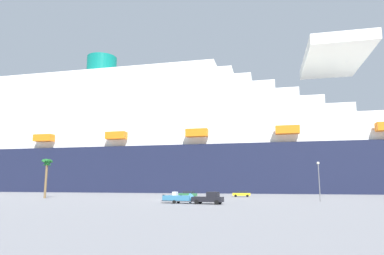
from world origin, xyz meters
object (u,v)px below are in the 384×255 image
Objects in this scene: parked_car_yellow_taxi at (242,194)px; parked_car_green_wagon at (188,194)px; pickup_truck at (209,198)px; palm_tree at (47,166)px; small_boat_on_trailer at (181,198)px; street_lamp at (319,176)px; cruise_ship at (163,145)px.

parked_car_yellow_taxi is 14.59m from parked_car_green_wagon.
parked_car_green_wagon is at bearing 116.07° from pickup_truck.
small_boat_on_trailer is at bearing -13.75° from palm_tree.
parked_car_green_wagon is at bearing 25.60° from palm_tree.
palm_tree is at bearing -175.79° from street_lamp.
parked_car_yellow_taxi is at bearing 137.84° from street_lamp.
parked_car_yellow_taxi is at bearing -45.98° from cruise_ship.
street_lamp is at bearing -18.62° from parked_car_green_wagon.
cruise_ship is 65.15m from palm_tree.
small_boat_on_trailer is 26.19m from parked_car_green_wagon.
cruise_ship is at bearing 115.07° from small_boat_on_trailer.
cruise_ship is at bearing 134.02° from parked_car_yellow_taxi.
palm_tree is (-39.51, 9.67, 6.93)m from small_boat_on_trailer.
parked_car_green_wagon is (-12.48, 25.50, -0.21)m from pickup_truck.
palm_tree reaches higher than pickup_truck.
parked_car_yellow_taxi is 1.03× the size of parked_car_green_wagon.
cruise_ship reaches higher than pickup_truck.
cruise_ship is 54.54× the size of parked_car_yellow_taxi.
parked_car_yellow_taxi and parked_car_green_wagon have the same top height.
palm_tree reaches higher than parked_car_yellow_taxi.
parked_car_green_wagon is (-32.09, 10.81, -4.43)m from street_lamp.
street_lamp is 1.67× the size of parked_car_green_wagon.
palm_tree reaches higher than small_boat_on_trailer.
palm_tree is (-44.96, 9.94, 6.85)m from pickup_truck.
cruise_ship is 28.05× the size of palm_tree.
cruise_ship reaches higher than street_lamp.
street_lamp is at bearing -44.82° from cruise_ship.
small_boat_on_trailer is at bearing -74.43° from parked_car_green_wagon.
cruise_ship is 48.08× the size of pickup_truck.
parked_car_green_wagon is (32.48, 15.56, -7.06)m from palm_tree.
palm_tree is 1.94× the size of parked_car_yellow_taxi.
small_boat_on_trailer is 32.17m from parked_car_yellow_taxi.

